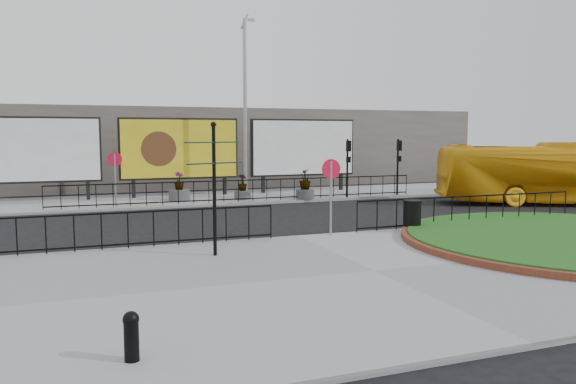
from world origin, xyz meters
name	(u,v)px	position (x,y,z in m)	size (l,w,h in m)	color
ground	(297,239)	(0.00, 0.00, 0.00)	(90.00, 90.00, 0.00)	black
pavement_near	(374,273)	(0.00, -5.00, 0.06)	(30.00, 10.00, 0.12)	gray
pavement_far	(213,198)	(0.00, 12.00, 0.06)	(44.00, 6.00, 0.12)	gray
brick_edge	(576,239)	(7.50, -4.00, 0.21)	(10.40, 10.40, 0.18)	brown
grass_lawn	(576,238)	(7.50, -4.00, 0.23)	(10.00, 10.00, 0.22)	#1F5216
railing_near_left	(101,231)	(-6.00, -0.30, 0.67)	(10.00, 0.10, 1.10)	black
railing_near_right	(469,210)	(6.50, -0.30, 0.67)	(9.00, 0.10, 1.10)	black
railing_far	(246,190)	(1.00, 9.30, 0.67)	(18.00, 0.10, 1.10)	black
speed_sign_far	(115,167)	(-5.00, 9.40, 1.92)	(0.64, 0.07, 2.47)	gray
speed_sign_near	(331,180)	(1.00, -0.40, 1.92)	(0.64, 0.07, 2.47)	gray
billboard_left	(34,150)	(-8.50, 12.97, 2.60)	(6.20, 0.31, 4.10)	black
billboard_mid	(180,149)	(-1.50, 12.97, 2.60)	(6.20, 0.31, 4.10)	black
billboard_right	(303,148)	(5.50, 12.97, 2.60)	(6.20, 0.31, 4.10)	black
lamp_post	(245,105)	(1.51, 11.00, 4.83)	(0.74, 0.18, 9.23)	gray
signal_pole_a	(348,159)	(6.50, 9.34, 2.10)	(0.22, 0.26, 3.00)	black
signal_pole_b	(398,158)	(9.50, 9.34, 2.10)	(0.22, 0.26, 3.00)	black
building_backdrop	(179,147)	(0.00, 22.00, 2.50)	(40.00, 10.00, 5.00)	#67605A
fingerpost_sign	(214,175)	(-3.17, -1.98, 2.28)	(1.64, 0.84, 3.58)	black
bollard	(131,334)	(-5.93, -8.51, 0.52)	(0.24, 0.24, 0.73)	black
litter_bin	(412,215)	(3.92, -0.60, 0.65)	(0.64, 0.64, 1.05)	black
bus	(552,173)	(14.85, 4.12, 1.49)	(2.51, 10.71, 2.98)	gold
planter_a	(179,191)	(-1.91, 11.00, 0.58)	(1.03, 1.03, 1.42)	#4C4C4F
planter_b	(243,190)	(1.15, 10.35, 0.58)	(0.84, 0.84, 1.27)	#4C4C4F
planter_c	(305,187)	(4.14, 9.40, 0.73)	(0.93, 0.93, 1.55)	#4C4C4F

